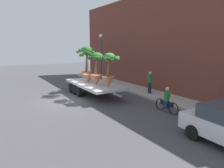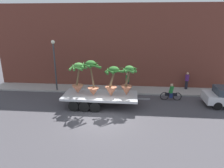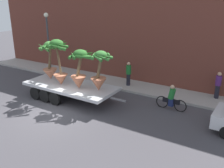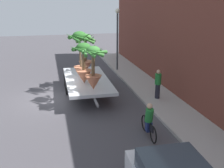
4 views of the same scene
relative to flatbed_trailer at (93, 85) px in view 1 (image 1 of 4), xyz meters
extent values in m
plane|color=#423F44|center=(0.72, -2.12, -0.77)|extent=(60.00, 60.00, 0.00)
cube|color=#A39E99|center=(0.72, 3.98, -0.70)|extent=(24.00, 2.20, 0.15)
cube|color=brown|center=(0.72, 5.68, 3.37)|extent=(24.00, 1.20, 8.30)
cube|color=#B7BABF|center=(0.24, 0.00, 0.12)|extent=(5.98, 2.65, 0.18)
cylinder|color=black|center=(-1.65, 1.23, -0.37)|extent=(0.80, 0.23, 0.80)
cylinder|color=black|center=(-1.68, -1.19, -0.37)|extent=(0.80, 0.23, 0.80)
cylinder|color=black|center=(-0.81, 1.22, -0.37)|extent=(0.80, 0.23, 0.80)
cylinder|color=black|center=(-0.84, -1.20, -0.37)|extent=(0.80, 0.23, 0.80)
cylinder|color=black|center=(0.02, 1.21, -0.37)|extent=(0.80, 0.23, 0.80)
cylinder|color=black|center=(-0.01, -1.21, -0.37)|extent=(0.80, 0.23, 0.80)
cube|color=slate|center=(3.71, -0.05, -0.03)|extent=(1.00, 0.11, 0.10)
cone|color=#B26647|center=(2.34, 0.06, 0.59)|extent=(0.91, 0.91, 0.78)
cylinder|color=brown|center=(2.43, 0.06, 1.68)|extent=(0.47, 0.18, 1.41)
ellipsoid|color=#387A33|center=(2.52, 0.06, 2.38)|extent=(0.72, 0.72, 0.45)
cone|color=#387A33|center=(2.97, 0.08, 2.32)|extent=(0.25, 0.93, 0.48)
cone|color=#387A33|center=(2.88, 0.36, 2.35)|extent=(0.78, 0.87, 0.35)
cone|color=#387A33|center=(2.40, 0.41, 2.31)|extent=(0.79, 0.44, 0.47)
cone|color=#387A33|center=(2.21, 0.29, 2.31)|extent=(0.63, 0.75, 0.46)
cone|color=#387A33|center=(2.14, -0.12, 2.34)|extent=(0.54, 0.85, 0.37)
cone|color=#387A33|center=(2.48, -0.35, 2.32)|extent=(0.85, 0.27, 0.46)
cone|color=#387A33|center=(2.80, -0.19, 2.30)|extent=(0.65, 0.71, 0.49)
cone|color=#B26647|center=(1.14, -0.28, 0.60)|extent=(0.93, 0.93, 0.78)
cylinder|color=brown|center=(1.24, -0.28, 1.67)|extent=(0.52, 0.18, 1.37)
ellipsoid|color=#2D6B28|center=(1.34, -0.28, 2.35)|extent=(0.82, 0.82, 0.51)
cone|color=#2D6B28|center=(1.75, -0.29, 2.29)|extent=(0.21, 0.84, 0.45)
cone|color=#2D6B28|center=(1.55, 0.25, 2.29)|extent=(1.14, 0.60, 0.54)
cone|color=#2D6B28|center=(1.05, 0.12, 2.28)|extent=(0.93, 0.75, 0.55)
cone|color=#2D6B28|center=(0.88, -0.32, 2.29)|extent=(0.27, 0.95, 0.47)
cone|color=#2D6B28|center=(1.06, -0.61, 2.32)|extent=(0.80, 0.73, 0.36)
cone|color=#2D6B28|center=(1.69, -0.69, 2.32)|extent=(0.96, 0.86, 0.37)
cone|color=#C17251|center=(-1.66, 0.21, 0.54)|extent=(0.94, 0.94, 0.67)
cylinder|color=brown|center=(-1.57, 0.21, 1.69)|extent=(0.45, 0.16, 1.63)
ellipsoid|color=#428438|center=(-1.48, 0.21, 2.50)|extent=(0.77, 0.77, 0.48)
cone|color=#428438|center=(-0.97, 0.24, 2.42)|extent=(0.25, 1.02, 0.61)
cone|color=#428438|center=(-1.25, 0.61, 2.42)|extent=(0.90, 0.64, 0.55)
cone|color=#428438|center=(-1.53, 0.69, 2.41)|extent=(0.96, 0.29, 0.59)
cone|color=#428438|center=(-2.00, 0.38, 2.42)|extent=(0.52, 1.09, 0.60)
cone|color=#428438|center=(-1.88, 0.04, 2.43)|extent=(0.54, 0.89, 0.50)
cone|color=#428438|center=(-1.55, -0.31, 2.45)|extent=(1.09, 0.33, 0.49)
cone|color=#428438|center=(-1.25, -0.09, 2.46)|extent=(0.75, 0.64, 0.37)
cone|color=#B26647|center=(-0.26, -0.29, 0.54)|extent=(0.88, 0.88, 0.66)
cylinder|color=brown|center=(-0.34, -0.29, 1.82)|extent=(0.39, 0.12, 1.91)
ellipsoid|color=#2D6B28|center=(-0.43, -0.29, 2.78)|extent=(0.83, 0.83, 0.52)
cone|color=#2D6B28|center=(0.03, -0.29, 2.71)|extent=(0.21, 0.93, 0.49)
cone|color=#2D6B28|center=(-0.20, 0.16, 2.71)|extent=(1.00, 0.63, 0.51)
cone|color=#2D6B28|center=(-0.70, 0.14, 2.70)|extent=(0.98, 0.73, 0.55)
cone|color=#2D6B28|center=(-0.98, -0.35, 2.72)|extent=(0.32, 1.15, 0.51)
cone|color=#2D6B28|center=(-0.69, -0.67, 2.74)|extent=(0.89, 0.71, 0.34)
cone|color=#2D6B28|center=(-0.05, -0.74, 2.71)|extent=(1.02, 0.90, 0.58)
torus|color=black|center=(6.76, 1.79, -0.43)|extent=(0.74, 0.07, 0.74)
torus|color=black|center=(5.66, 1.80, -0.43)|extent=(0.74, 0.07, 0.74)
cube|color=black|center=(6.21, 1.80, -0.25)|extent=(1.04, 0.08, 0.28)
cylinder|color=#1E702D|center=(6.21, 1.80, 0.20)|extent=(0.45, 0.35, 0.65)
sphere|color=tan|center=(6.21, 1.80, 0.62)|extent=(0.24, 0.24, 0.24)
cube|color=navy|center=(6.21, 1.80, -0.33)|extent=(0.28, 0.24, 0.44)
cylinder|color=black|center=(9.54, 1.80, -0.45)|extent=(0.65, 0.22, 0.64)
cylinder|color=black|center=(9.48, 0.02, -0.45)|extent=(0.65, 0.22, 0.64)
cylinder|color=black|center=(2.36, 3.80, -0.20)|extent=(0.28, 0.28, 0.85)
cylinder|color=#1E702D|center=(2.36, 3.80, 0.54)|extent=(0.36, 0.36, 0.62)
sphere|color=tan|center=(2.36, 3.80, 0.97)|extent=(0.24, 0.24, 0.24)
cylinder|color=#383D42|center=(-4.56, 3.18, 1.63)|extent=(0.14, 0.14, 4.50)
sphere|color=#EAEACC|center=(-4.56, 3.18, 4.03)|extent=(0.36, 0.36, 0.36)
camera|label=1|loc=(14.90, -7.16, 3.14)|focal=34.10mm
camera|label=2|loc=(2.53, -15.08, 5.88)|focal=32.26mm
camera|label=3|loc=(10.28, -11.58, 5.66)|focal=40.97mm
camera|label=4|loc=(15.89, -2.14, 4.90)|focal=42.69mm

